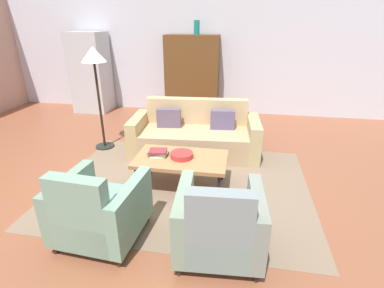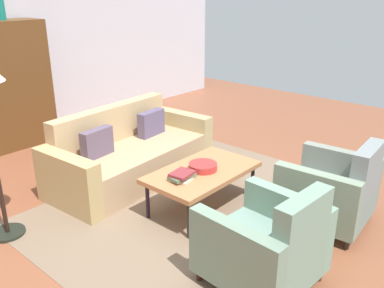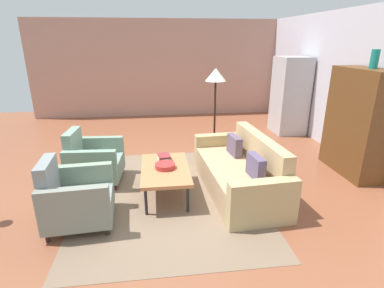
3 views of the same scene
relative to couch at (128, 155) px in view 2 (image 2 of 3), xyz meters
name	(u,v)px [view 2 (image 2 of 3)]	position (x,y,z in m)	size (l,w,h in m)	color
ground_plane	(178,221)	(-0.37, -1.18, -0.29)	(11.40, 11.40, 0.00)	brown
area_rug	(199,205)	(0.01, -1.14, -0.28)	(3.40, 2.60, 0.01)	#7B6550
couch	(128,155)	(0.00, 0.00, 0.00)	(2.16, 1.04, 0.86)	tan
coffee_table	(203,173)	(0.01, -1.19, 0.11)	(1.20, 0.70, 0.44)	black
armchair_left	(268,247)	(-0.60, -2.35, 0.06)	(0.85, 0.85, 0.88)	#371A0F
armchair_right	(334,192)	(0.61, -2.35, 0.06)	(0.85, 0.85, 0.88)	#292C0F
fruit_bowl	(203,167)	(0.02, -1.19, 0.19)	(0.30, 0.30, 0.07)	#B22E2D
book_stack	(182,176)	(-0.31, -1.18, 0.19)	(0.28, 0.23, 0.08)	beige
cabinet	(5,86)	(-0.42, 2.12, 0.61)	(1.20, 0.51, 1.80)	brown
vase_tall	(0,9)	(-0.32, 2.11, 1.66)	(0.12, 0.12, 0.29)	#16786D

